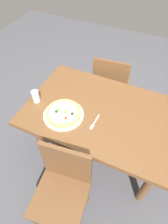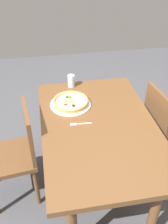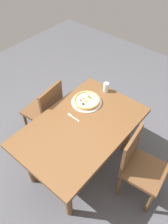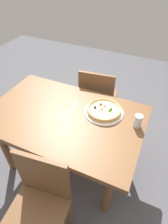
% 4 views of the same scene
% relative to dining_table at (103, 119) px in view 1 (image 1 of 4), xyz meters
% --- Properties ---
extents(ground_plane, '(6.00, 6.00, 0.00)m').
position_rel_dining_table_xyz_m(ground_plane, '(0.00, 0.00, -0.64)').
color(ground_plane, '#4C4C51').
extents(dining_table, '(1.36, 0.87, 0.73)m').
position_rel_dining_table_xyz_m(dining_table, '(0.00, 0.00, 0.00)').
color(dining_table, brown).
rests_on(dining_table, ground).
extents(chair_near, '(0.44, 0.44, 0.88)m').
position_rel_dining_table_xyz_m(chair_near, '(0.14, -0.65, -0.15)').
color(chair_near, brown).
rests_on(chair_near, ground).
extents(chair_far, '(0.44, 0.44, 0.88)m').
position_rel_dining_table_xyz_m(chair_far, '(0.07, 0.65, -0.15)').
color(chair_far, brown).
rests_on(chair_far, ground).
extents(plate, '(0.34, 0.34, 0.01)m').
position_rel_dining_table_xyz_m(plate, '(0.30, 0.17, 0.10)').
color(plate, white).
rests_on(plate, dining_table).
extents(pizza, '(0.30, 0.30, 0.05)m').
position_rel_dining_table_xyz_m(pizza, '(0.30, 0.18, 0.13)').
color(pizza, tan).
rests_on(pizza, plate).
extents(fork, '(0.02, 0.17, 0.00)m').
position_rel_dining_table_xyz_m(fork, '(0.03, 0.15, 0.10)').
color(fork, silver).
rests_on(fork, dining_table).
extents(drinking_glass, '(0.06, 0.06, 0.11)m').
position_rel_dining_table_xyz_m(drinking_glass, '(0.60, 0.13, 0.15)').
color(drinking_glass, silver).
rests_on(drinking_glass, dining_table).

